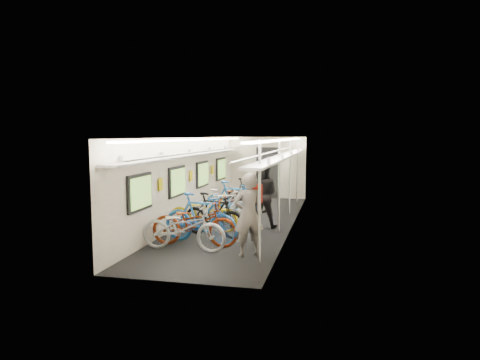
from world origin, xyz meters
The scene contains 14 objects.
train_car_shell centered at (-0.36, 0.71, 1.66)m, with size 10.00×10.00×10.00m.
bicycle_0 centered at (-0.52, -3.09, 0.50)m, with size 0.66×1.91×1.00m, color #B5B4B9.
bicycle_1 centered at (-0.35, -2.46, 0.58)m, with size 0.55×1.94×1.16m, color #1D5BAE.
bicycle_2 centered at (-0.42, -2.67, 0.52)m, with size 0.69×1.99×1.05m, color maroon.
bicycle_3 centered at (-0.24, -1.74, 0.54)m, with size 0.51×1.79×1.08m, color black.
bicycle_4 centered at (-0.67, -1.27, 0.49)m, with size 0.65×1.85×0.97m, color gold.
bicycle_5 centered at (-0.46, -0.10, 0.48)m, with size 0.46×1.61×0.97m, color silver.
bicycle_6 centered at (-0.50, 0.07, 0.47)m, with size 0.62×1.79×0.94m, color #AAA9AE.
bicycle_7 centered at (-0.31, 0.57, 0.56)m, with size 0.52×1.85×1.11m, color #1C61A9.
bicycle_8 centered at (-0.55, 1.86, 0.46)m, with size 0.61×1.75×0.92m, color maroon.
bicycle_9 centered at (-0.13, 1.90, 0.54)m, with size 0.50×1.79×1.07m, color black.
passenger_near centered at (0.92, -3.19, 0.86)m, with size 0.63×0.41×1.72m, color gray.
passenger_mid centered at (0.72, -0.37, 0.88)m, with size 0.86×0.67×1.77m, color black.
backpack centered at (1.04, -3.03, 1.28)m, with size 0.26×0.14×0.38m, color #B31E11.
Camera 1 is at (2.62, -11.57, 2.47)m, focal length 32.00 mm.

